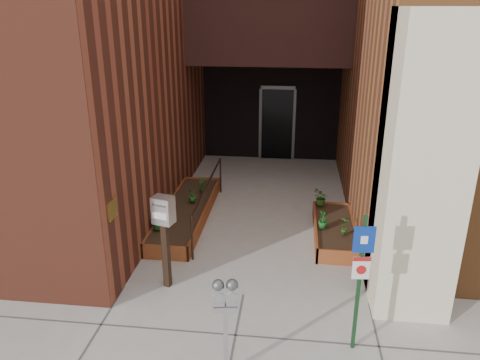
% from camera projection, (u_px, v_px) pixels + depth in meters
% --- Properties ---
extents(ground, '(80.00, 80.00, 0.00)m').
position_uv_depth(ground, '(243.00, 295.00, 7.59)').
color(ground, '#9E9991').
rests_on(ground, ground).
extents(planter_left, '(0.90, 3.60, 0.30)m').
position_uv_depth(planter_left, '(187.00, 213.00, 10.22)').
color(planter_left, brown).
rests_on(planter_left, ground).
extents(planter_right, '(0.80, 2.20, 0.30)m').
position_uv_depth(planter_right, '(334.00, 231.00, 9.41)').
color(planter_right, brown).
rests_on(planter_right, ground).
extents(handrail, '(0.04, 3.34, 0.90)m').
position_uv_depth(handrail, '(208.00, 189.00, 9.91)').
color(handrail, black).
rests_on(handrail, ground).
extents(parking_meter, '(0.32, 0.17, 1.40)m').
position_uv_depth(parking_meter, '(225.00, 303.00, 5.59)').
color(parking_meter, '#99999B').
rests_on(parking_meter, ground).
extents(sign_post, '(0.27, 0.08, 2.00)m').
position_uv_depth(sign_post, '(361.00, 270.00, 5.99)').
color(sign_post, '#14381A').
rests_on(sign_post, ground).
extents(payment_dropbox, '(0.37, 0.31, 1.61)m').
position_uv_depth(payment_dropbox, '(164.00, 223.00, 7.43)').
color(payment_dropbox, black).
rests_on(payment_dropbox, ground).
extents(shrub_left_a, '(0.50, 0.50, 0.39)m').
position_uv_depth(shrub_left_a, '(158.00, 219.00, 9.10)').
color(shrub_left_a, '#1A5C1B').
rests_on(shrub_left_a, planter_left).
extents(shrub_left_b, '(0.27, 0.27, 0.36)m').
position_uv_depth(shrub_left_b, '(170.00, 203.00, 9.90)').
color(shrub_left_b, '#225F1B').
rests_on(shrub_left_b, planter_left).
extents(shrub_left_c, '(0.25, 0.25, 0.32)m').
position_uv_depth(shrub_left_c, '(192.00, 195.00, 10.35)').
color(shrub_left_c, '#235A19').
rests_on(shrub_left_c, planter_left).
extents(shrub_left_d, '(0.25, 0.25, 0.34)m').
position_uv_depth(shrub_left_d, '(202.00, 185.00, 10.89)').
color(shrub_left_d, '#1B5418').
rests_on(shrub_left_d, planter_left).
extents(shrub_right_a, '(0.25, 0.25, 0.35)m').
position_uv_depth(shrub_right_a, '(323.00, 220.00, 9.13)').
color(shrub_right_a, '#18551D').
rests_on(shrub_right_a, planter_right).
extents(shrub_right_b, '(0.27, 0.27, 0.37)m').
position_uv_depth(shrub_right_b, '(345.00, 226.00, 8.87)').
color(shrub_right_b, '#245819').
rests_on(shrub_right_b, planter_right).
extents(shrub_right_c, '(0.44, 0.44, 0.36)m').
position_uv_depth(shrub_right_c, '(321.00, 198.00, 10.15)').
color(shrub_right_c, '#2A5C1A').
rests_on(shrub_right_c, planter_right).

